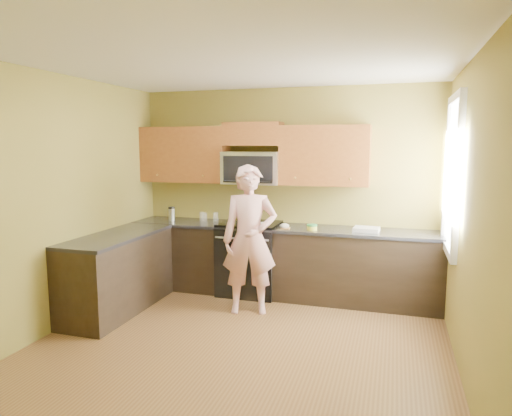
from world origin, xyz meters
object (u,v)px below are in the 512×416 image
at_px(stove, 250,258).
at_px(butter_tub, 312,230).
at_px(microwave, 253,184).
at_px(woman, 250,240).
at_px(travel_mug, 172,221).
at_px(frying_pan, 247,226).

height_order(stove, butter_tub, butter_tub).
bearing_deg(microwave, stove, -90.00).
distance_m(microwave, woman, 1.00).
xyz_separation_m(stove, microwave, (0.00, 0.12, 0.97)).
relative_size(stove, travel_mug, 4.94).
bearing_deg(frying_pan, stove, 89.02).
bearing_deg(stove, woman, -72.38).
relative_size(stove, butter_tub, 7.44).
distance_m(microwave, butter_tub, 1.03).
bearing_deg(frying_pan, butter_tub, -2.93).
distance_m(stove, butter_tub, 0.97).
bearing_deg(butter_tub, woman, -140.46).
distance_m(butter_tub, travel_mug, 1.98).
xyz_separation_m(frying_pan, butter_tub, (0.80, 0.11, -0.03)).
xyz_separation_m(microwave, woman, (0.21, -0.79, -0.58)).
bearing_deg(microwave, butter_tub, -17.39).
distance_m(stove, microwave, 0.98).
bearing_deg(travel_mug, butter_tub, -3.92).
height_order(stove, frying_pan, frying_pan).
xyz_separation_m(microwave, frying_pan, (0.04, -0.38, -0.50)).
relative_size(microwave, woman, 0.44).
distance_m(frying_pan, travel_mug, 1.20).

